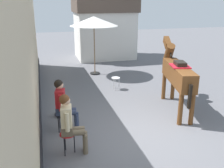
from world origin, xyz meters
name	(u,v)px	position (x,y,z in m)	size (l,w,h in m)	color
ground_plane	(109,96)	(0.00, 3.00, 0.00)	(40.00, 40.00, 0.00)	slate
pub_facade_wall	(29,70)	(-2.55, 1.50, 1.54)	(0.34, 14.00, 3.40)	#CCB793
distant_cottage	(104,27)	(1.40, 9.36, 1.80)	(3.40, 2.60, 3.50)	silver
seated_visitor_near	(70,121)	(-1.74, -0.23, 0.78)	(0.61, 0.49, 1.39)	red
seated_visitor_far	(63,103)	(-1.78, 0.87, 0.78)	(0.61, 0.48, 1.39)	black
saddled_horse_center	(177,73)	(1.68, 1.39, 1.16)	(0.97, 2.95, 2.06)	brown
cafe_parasol	(94,22)	(0.10, 5.96, 2.36)	(2.10, 2.10, 2.58)	black
spare_stool_white	(116,79)	(0.43, 3.66, 0.40)	(0.32, 0.32, 0.46)	white
satchel_bag	(59,113)	(-1.87, 1.75, 0.10)	(0.28, 0.12, 0.20)	black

